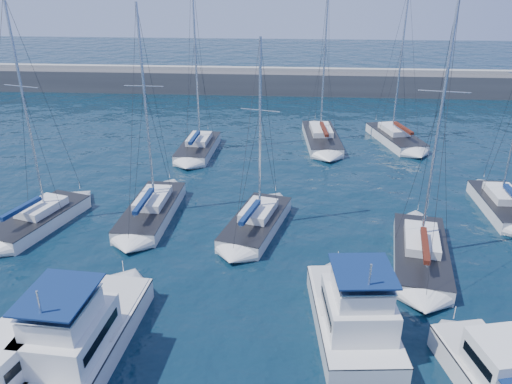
# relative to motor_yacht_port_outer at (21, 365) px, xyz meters

# --- Properties ---
(ground) EXTENTS (220.00, 220.00, 0.00)m
(ground) POSITION_rel_motor_yacht_port_outer_xyz_m (11.35, 4.51, -0.94)
(ground) COLOR black
(ground) RESTS_ON ground
(breakwater) EXTENTS (160.00, 6.00, 4.45)m
(breakwater) POSITION_rel_motor_yacht_port_outer_xyz_m (11.35, 56.51, 0.11)
(breakwater) COLOR #424244
(breakwater) RESTS_ON ground
(motor_yacht_port_outer) EXTENTS (4.09, 7.10, 3.20)m
(motor_yacht_port_outer) POSITION_rel_motor_yacht_port_outer_xyz_m (0.00, 0.00, 0.00)
(motor_yacht_port_outer) COLOR silver
(motor_yacht_port_outer) RESTS_ON ground
(motor_yacht_port_inner) EXTENTS (4.30, 9.40, 4.69)m
(motor_yacht_port_inner) POSITION_rel_motor_yacht_port_outer_xyz_m (1.96, 1.58, 0.19)
(motor_yacht_port_inner) COLOR silver
(motor_yacht_port_inner) RESTS_ON ground
(motor_yacht_stbd_inner) EXTENTS (4.32, 8.25, 4.69)m
(motor_yacht_stbd_inner) POSITION_rel_motor_yacht_port_outer_xyz_m (14.70, 4.13, 0.19)
(motor_yacht_stbd_inner) COLOR silver
(motor_yacht_stbd_inner) RESTS_ON ground
(motor_yacht_stbd_outer) EXTENTS (3.82, 5.90, 3.20)m
(motor_yacht_stbd_outer) POSITION_rel_motor_yacht_port_outer_xyz_m (20.16, 1.08, 0.00)
(motor_yacht_stbd_outer) COLOR silver
(motor_yacht_stbd_outer) RESTS_ON ground
(sailboat_mid_a) EXTENTS (5.08, 8.16, 15.53)m
(sailboat_mid_a) POSITION_rel_motor_yacht_port_outer_xyz_m (-6.05, 14.08, -0.41)
(sailboat_mid_a) COLOR silver
(sailboat_mid_a) RESTS_ON ground
(sailboat_mid_b) EXTENTS (3.34, 8.70, 15.00)m
(sailboat_mid_b) POSITION_rel_motor_yacht_port_outer_xyz_m (1.48, 15.99, -0.42)
(sailboat_mid_b) COLOR silver
(sailboat_mid_b) RESTS_ON ground
(sailboat_mid_c) EXTENTS (4.83, 8.25, 13.16)m
(sailboat_mid_c) POSITION_rel_motor_yacht_port_outer_xyz_m (9.19, 14.62, -0.43)
(sailboat_mid_c) COLOR silver
(sailboat_mid_c) RESTS_ON ground
(sailboat_mid_d) EXTENTS (4.66, 9.28, 16.67)m
(sailboat_mid_d) POSITION_rel_motor_yacht_port_outer_xyz_m (19.59, 11.32, -0.41)
(sailboat_mid_d) COLOR silver
(sailboat_mid_d) RESTS_ON ground
(sailboat_mid_e) EXTENTS (3.10, 7.41, 16.27)m
(sailboat_mid_e) POSITION_rel_motor_yacht_port_outer_xyz_m (27.28, 18.67, -0.39)
(sailboat_mid_e) COLOR silver
(sailboat_mid_e) RESTS_ON ground
(sailboat_back_a) EXTENTS (3.44, 7.99, 17.20)m
(sailboat_back_a) POSITION_rel_motor_yacht_port_outer_xyz_m (2.43, 29.85, -0.39)
(sailboat_back_a) COLOR silver
(sailboat_back_a) RESTS_ON ground
(sailboat_back_b) EXTENTS (3.88, 9.86, 16.17)m
(sailboat_back_b) POSITION_rel_motor_yacht_port_outer_xyz_m (14.57, 33.69, -0.42)
(sailboat_back_b) COLOR silver
(sailboat_back_b) RESTS_ON ground
(sailboat_back_c) EXTENTS (5.16, 9.04, 15.50)m
(sailboat_back_c) POSITION_rel_motor_yacht_port_outer_xyz_m (22.22, 34.41, -0.42)
(sailboat_back_c) COLOR silver
(sailboat_back_c) RESTS_ON ground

